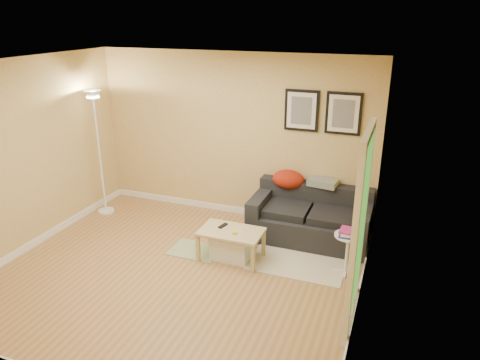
{
  "coord_description": "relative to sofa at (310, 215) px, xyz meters",
  "views": [
    {
      "loc": [
        2.5,
        -4.32,
        3.13
      ],
      "look_at": [
        0.55,
        0.85,
        1.05
      ],
      "focal_mm": 33.38,
      "sensor_mm": 36.0,
      "label": 1
    }
  ],
  "objects": [
    {
      "name": "floor",
      "position": [
        -1.38,
        -1.53,
        -0.38
      ],
      "size": [
        4.5,
        4.5,
        0.0
      ],
      "primitive_type": "plane",
      "color": "#AC7D4A",
      "rests_on": "ground"
    },
    {
      "name": "ceiling",
      "position": [
        -1.38,
        -1.53,
        2.23
      ],
      "size": [
        4.5,
        4.5,
        0.0
      ],
      "primitive_type": "plane",
      "rotation": [
        3.14,
        0.0,
        0.0
      ],
      "color": "white",
      "rests_on": "wall_back"
    },
    {
      "name": "wall_back",
      "position": [
        -1.38,
        0.47,
        0.92
      ],
      "size": [
        4.5,
        0.0,
        4.5
      ],
      "primitive_type": "plane",
      "rotation": [
        1.57,
        0.0,
        0.0
      ],
      "color": "#D7B96E",
      "rests_on": "ground"
    },
    {
      "name": "wall_front",
      "position": [
        -1.38,
        -3.53,
        0.92
      ],
      "size": [
        4.5,
        0.0,
        4.5
      ],
      "primitive_type": "plane",
      "rotation": [
        -1.57,
        0.0,
        0.0
      ],
      "color": "#D7B96E",
      "rests_on": "ground"
    },
    {
      "name": "wall_left",
      "position": [
        -3.63,
        -1.53,
        0.92
      ],
      "size": [
        0.0,
        4.0,
        4.0
      ],
      "primitive_type": "plane",
      "rotation": [
        1.57,
        0.0,
        1.57
      ],
      "color": "#D7B96E",
      "rests_on": "ground"
    },
    {
      "name": "wall_right",
      "position": [
        0.87,
        -1.53,
        0.92
      ],
      "size": [
        0.0,
        4.0,
        4.0
      ],
      "primitive_type": "plane",
      "rotation": [
        1.57,
        0.0,
        -1.57
      ],
      "color": "#D7B96E",
      "rests_on": "ground"
    },
    {
      "name": "baseboard_back",
      "position": [
        -1.38,
        0.46,
        -0.33
      ],
      "size": [
        4.5,
        0.02,
        0.1
      ],
      "primitive_type": "cube",
      "color": "white",
      "rests_on": "ground"
    },
    {
      "name": "baseboard_left",
      "position": [
        -3.62,
        -1.53,
        -0.33
      ],
      "size": [
        0.02,
        4.0,
        0.1
      ],
      "primitive_type": "cube",
      "color": "white",
      "rests_on": "ground"
    },
    {
      "name": "baseboard_right",
      "position": [
        0.86,
        -1.53,
        -0.33
      ],
      "size": [
        0.02,
        4.0,
        0.1
      ],
      "primitive_type": "cube",
      "color": "white",
      "rests_on": "ground"
    },
    {
      "name": "sofa",
      "position": [
        0.0,
        0.0,
        0.0
      ],
      "size": [
        1.7,
        0.9,
        0.75
      ],
      "primitive_type": null,
      "color": "black",
      "rests_on": "ground"
    },
    {
      "name": "red_throw",
      "position": [
        -0.42,
        0.3,
        0.4
      ],
      "size": [
        0.48,
        0.36,
        0.28
      ],
      "primitive_type": null,
      "color": "#A4300F",
      "rests_on": "sofa"
    },
    {
      "name": "plaid_throw",
      "position": [
        0.1,
        0.33,
        0.41
      ],
      "size": [
        0.45,
        0.32,
        0.1
      ],
      "primitive_type": null,
      "rotation": [
        0.0,
        0.0,
        -0.14
      ],
      "color": "tan",
      "rests_on": "sofa"
    },
    {
      "name": "framed_print_left",
      "position": [
        -0.3,
        0.45,
        1.43
      ],
      "size": [
        0.5,
        0.04,
        0.6
      ],
      "primitive_type": null,
      "color": "black",
      "rests_on": "wall_back"
    },
    {
      "name": "framed_print_right",
      "position": [
        0.3,
        0.45,
        1.43
      ],
      "size": [
        0.5,
        0.04,
        0.6
      ],
      "primitive_type": null,
      "color": "black",
      "rests_on": "wall_back"
    },
    {
      "name": "area_rug",
      "position": [
        0.01,
        -0.72,
        -0.37
      ],
      "size": [
        1.25,
        0.85,
        0.01
      ],
      "primitive_type": "cube",
      "color": "beige",
      "rests_on": "ground"
    },
    {
      "name": "green_runner",
      "position": [
        -1.41,
        -0.93,
        -0.37
      ],
      "size": [
        0.7,
        0.5,
        0.01
      ],
      "primitive_type": "cube",
      "color": "#668C4C",
      "rests_on": "ground"
    },
    {
      "name": "coffee_table",
      "position": [
        -0.86,
        -0.94,
        -0.17
      ],
      "size": [
        0.92,
        0.67,
        0.42
      ],
      "primitive_type": null,
      "rotation": [
        0.0,
        0.0,
        0.21
      ],
      "color": "tan",
      "rests_on": "ground"
    },
    {
      "name": "remote_control",
      "position": [
        -1.01,
        -0.86,
        0.05
      ],
      "size": [
        0.09,
        0.17,
        0.02
      ],
      "primitive_type": "cube",
      "rotation": [
        0.0,
        0.0,
        -0.25
      ],
      "color": "black",
      "rests_on": "coffee_table"
    },
    {
      "name": "tape_roll",
      "position": [
        -0.79,
        -1.0,
        0.06
      ],
      "size": [
        0.07,
        0.07,
        0.03
      ],
      "primitive_type": "cylinder",
      "color": "yellow",
      "rests_on": "coffee_table"
    },
    {
      "name": "storage_bin",
      "position": [
        -0.86,
        -0.91,
        -0.21
      ],
      "size": [
        0.54,
        0.39,
        0.33
      ],
      "primitive_type": null,
      "color": "white",
      "rests_on": "ground"
    },
    {
      "name": "side_table",
      "position": [
        0.64,
        -0.75,
        -0.1
      ],
      "size": [
        0.35,
        0.35,
        0.54
      ],
      "primitive_type": null,
      "color": "white",
      "rests_on": "ground"
    },
    {
      "name": "book_stack",
      "position": [
        0.62,
        -0.76,
        0.21
      ],
      "size": [
        0.25,
        0.29,
        0.08
      ],
      "primitive_type": null,
      "rotation": [
        0.0,
        0.0,
        0.28
      ],
      "color": "navy",
      "rests_on": "side_table"
    },
    {
      "name": "floor_lamp",
      "position": [
        -3.38,
        -0.27,
        0.59
      ],
      "size": [
        0.26,
        0.26,
        2.03
      ],
      "primitive_type": null,
      "color": "white",
      "rests_on": "ground"
    },
    {
      "name": "doorway",
      "position": [
        0.82,
        -1.68,
        0.65
      ],
      "size": [
        0.12,
        1.01,
        2.13
      ],
      "primitive_type": null,
      "color": "white",
      "rests_on": "ground"
    }
  ]
}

